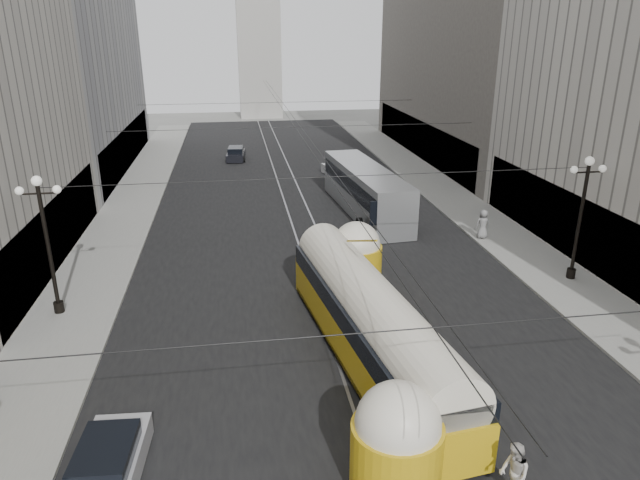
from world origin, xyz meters
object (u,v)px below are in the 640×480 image
object	(u,v)px
city_bus	(365,189)
sedan_silver	(107,467)
streetcar	(371,322)
pedestrian_crossing_b	(514,474)
pedestrian_sidewalk_right	(483,224)

from	to	relation	value
city_bus	sedan_silver	bearing A→B (deg)	-118.47
city_bus	sedan_silver	world-z (taller)	city_bus
streetcar	pedestrian_crossing_b	world-z (taller)	streetcar
sedan_silver	pedestrian_crossing_b	bearing A→B (deg)	-11.85
city_bus	pedestrian_sidewalk_right	world-z (taller)	city_bus
streetcar	pedestrian_sidewalk_right	size ratio (longest dim) A/B	8.83
sedan_silver	pedestrian_crossing_b	distance (m)	11.35
streetcar	city_bus	world-z (taller)	streetcar
pedestrian_sidewalk_right	pedestrian_crossing_b	bearing A→B (deg)	66.20
streetcar	pedestrian_crossing_b	bearing A→B (deg)	-73.53
streetcar	sedan_silver	world-z (taller)	streetcar
streetcar	pedestrian_sidewalk_right	xyz separation A→B (m)	(10.00, 12.25, -0.67)
streetcar	pedestrian_crossing_b	size ratio (longest dim) A/B	8.56
streetcar	pedestrian_sidewalk_right	distance (m)	15.83
pedestrian_crossing_b	pedestrian_sidewalk_right	size ratio (longest dim) A/B	1.03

